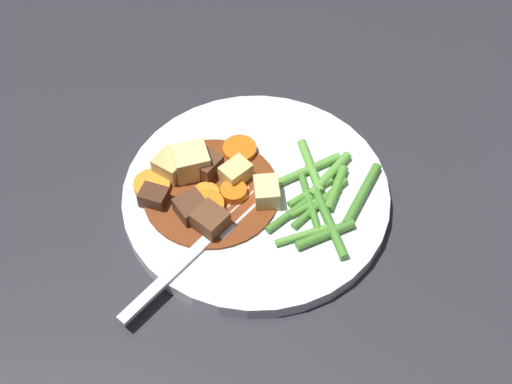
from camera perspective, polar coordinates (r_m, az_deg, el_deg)
ground_plane at (r=0.74m, az=-0.00°, el=-0.68°), size 3.00×3.00×0.00m
dinner_plate at (r=0.73m, az=-0.00°, el=-0.34°), size 0.25×0.25×0.01m
stew_sauce at (r=0.72m, az=-3.31°, el=-0.00°), size 0.13×0.13×0.00m
carrot_slice_0 at (r=0.72m, az=-1.66°, el=-0.04°), size 0.03×0.03×0.01m
carrot_slice_1 at (r=0.73m, az=-7.65°, el=0.45°), size 0.05×0.05×0.01m
carrot_slice_2 at (r=0.75m, az=-1.21°, el=3.11°), size 0.04×0.04×0.01m
carrot_slice_3 at (r=0.71m, az=-3.62°, el=-1.10°), size 0.04×0.04×0.01m
carrot_slice_4 at (r=0.72m, az=-3.69°, el=-0.21°), size 0.03×0.03×0.01m
potato_chunk_0 at (r=0.71m, az=0.78°, el=-0.04°), size 0.03×0.03×0.02m
potato_chunk_1 at (r=0.73m, az=-4.81°, el=2.16°), size 0.04×0.04×0.03m
potato_chunk_2 at (r=0.73m, az=-1.51°, el=1.40°), size 0.03×0.03×0.02m
potato_chunk_3 at (r=0.73m, az=-6.22°, el=2.07°), size 0.03×0.03×0.02m
meat_chunk_0 at (r=0.70m, az=-4.79°, el=-1.19°), size 0.04×0.04×0.02m
meat_chunk_1 at (r=0.72m, az=-7.53°, el=-0.38°), size 0.03×0.02×0.02m
meat_chunk_2 at (r=0.73m, az=-3.58°, el=1.85°), size 0.03×0.03×0.02m
meat_chunk_3 at (r=0.69m, az=-3.40°, el=-2.13°), size 0.04×0.04×0.02m
green_bean_0 at (r=0.74m, az=3.43°, el=1.46°), size 0.07×0.06×0.01m
green_bean_1 at (r=0.71m, az=2.50°, el=-1.61°), size 0.04×0.05×0.01m
green_bean_2 at (r=0.73m, az=5.44°, el=1.28°), size 0.03×0.06×0.01m
green_bean_3 at (r=0.69m, az=3.48°, el=-3.18°), size 0.05×0.04×0.01m
green_bean_4 at (r=0.70m, az=5.42°, el=-2.22°), size 0.05×0.07×0.01m
green_bean_5 at (r=0.72m, az=4.44°, el=-0.52°), size 0.04×0.05×0.01m
green_bean_6 at (r=0.72m, az=4.03°, el=-0.01°), size 0.04×0.04×0.01m
green_bean_7 at (r=0.72m, az=4.77°, el=-0.71°), size 0.04×0.07×0.01m
green_bean_8 at (r=0.69m, az=5.12°, el=-3.12°), size 0.05×0.04×0.01m
green_bean_9 at (r=0.74m, az=4.06°, el=1.89°), size 0.04×0.06×0.01m
green_bean_10 at (r=0.73m, az=5.91°, el=0.27°), size 0.01×0.05×0.01m
green_bean_11 at (r=0.72m, az=3.97°, el=-0.54°), size 0.04×0.06×0.01m
green_bean_12 at (r=0.72m, az=7.81°, el=-0.18°), size 0.02×0.08×0.01m
fork at (r=0.69m, az=-4.34°, el=-4.19°), size 0.09×0.16×0.00m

